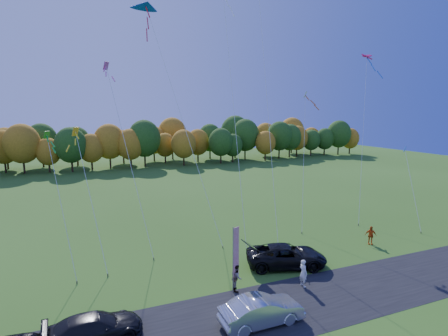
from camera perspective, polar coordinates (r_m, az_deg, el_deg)
name	(u,v)px	position (r m, az deg, el deg)	size (l,w,h in m)	color
ground	(256,278)	(26.05, 5.21, -17.41)	(160.00, 160.00, 0.00)	#2E5717
asphalt_strip	(286,306)	(23.01, 10.12, -21.37)	(90.00, 6.00, 0.01)	black
tree_line	(138,166)	(77.29, -13.81, 0.25)	(116.00, 12.00, 10.00)	#1E4711
black_suv	(286,256)	(27.72, 10.14, -13.92)	(2.78, 6.03, 1.68)	black
silver_sedan	(262,311)	(20.94, 6.17, -22.14)	(1.66, 4.75, 1.56)	silver
dark_truck_a	(94,328)	(20.77, -20.40, -23.24)	(1.97, 4.84, 1.40)	black
person_tailgate_a	(303,273)	(25.05, 12.81, -16.37)	(0.69, 0.45, 1.88)	silver
person_tailgate_b	(236,277)	(24.06, 2.03, -17.42)	(0.85, 0.66, 1.75)	gray
person_east	(371,235)	(34.05, 22.81, -10.09)	(0.97, 0.40, 1.66)	#C74D12
feather_flag	(235,252)	(23.17, 1.87, -13.47)	(0.54, 0.30, 4.44)	#999999
kite_delta_blue	(181,116)	(32.42, -7.00, 8.35)	(5.69, 10.39, 23.28)	#4C3F33
kite_parafoil_orange	(266,82)	(35.55, 6.82, 13.76)	(5.37, 12.46, 29.40)	#4C3F33
kite_delta_red	(233,103)	(31.79, 1.54, 10.63)	(2.57, 9.67, 24.81)	#4C3F33
kite_parafoil_rainbow	(363,133)	(42.30, 21.77, 5.28)	(8.28, 7.79, 18.85)	#4C3F33
kite_diamond_yellow	(90,197)	(28.56, -20.98, -4.52)	(2.23, 6.54, 10.78)	#4C3F33
kite_diamond_green	(61,205)	(27.33, -25.06, -5.44)	(1.97, 4.51, 10.54)	#4C3F33
kite_diamond_white	(304,159)	(36.73, 12.89, 1.48)	(4.30, 6.13, 14.17)	#4C3F33
kite_diamond_pink	(128,156)	(30.40, -15.34, 1.87)	(3.00, 7.76, 16.37)	#4C3F33
kite_diamond_blue_low	(412,188)	(40.70, 28.41, -2.90)	(3.02, 5.25, 8.24)	#4C3F33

